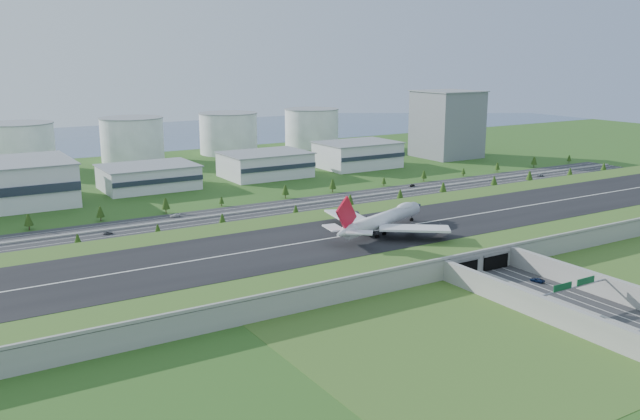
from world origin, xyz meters
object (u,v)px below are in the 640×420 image
fuel_tank_a (20,147)px  car_0 (519,295)px  car_7 (175,215)px  car_5 (412,185)px  car_6 (540,175)px  car_2 (537,280)px  office_tower (447,124)px  car_4 (108,233)px  car_1 (610,333)px  boeing_747 (383,220)px

fuel_tank_a → car_0: size_ratio=11.96×
fuel_tank_a → car_7: (47.47, -205.05, -16.56)m
car_5 → car_6: bearing=63.9°
car_2 → car_6: car_6 is taller
car_0 → car_7: 194.36m
car_0 → car_7: (-64.10, 183.48, 0.11)m
office_tower → car_2: office_tower is taller
car_0 → car_5: 208.96m
fuel_tank_a → car_4: bearing=-88.2°
car_4 → car_5: size_ratio=1.00×
car_1 → car_5: bearing=53.9°
car_6 → car_4: bearing=91.2°
boeing_747 → car_4: boeing_747 is taller
car_0 → car_6: size_ratio=0.73×
car_4 → car_5: bearing=-83.0°
car_4 → car_7: 44.02m
car_1 → car_2: 51.57m
car_5 → car_7: size_ratio=0.81×
boeing_747 → car_2: bearing=-91.1°
office_tower → car_6: size_ratio=9.56×
car_6 → office_tower: bearing=-2.3°
car_2 → car_6: size_ratio=0.99×
fuel_tank_a → car_4: size_ratio=10.93×
office_tower → car_7: office_tower is taller
fuel_tank_a → boeing_747: size_ratio=0.76×
office_tower → boeing_747: office_tower is taller
car_4 → car_7: size_ratio=0.81×
fuel_tank_a → car_2: 402.48m
car_0 → car_6: bearing=53.3°
boeing_747 → car_7: boeing_747 is taller
fuel_tank_a → car_2: fuel_tank_a is taller
office_tower → car_0: office_tower is taller
car_4 → car_5: (203.72, 17.88, -0.03)m
boeing_747 → car_6: (208.13, 91.29, -13.20)m
fuel_tank_a → car_2: (130.35, -380.42, -16.59)m
car_0 → car_5: size_ratio=0.92×
car_2 → boeing_747: bearing=-81.6°
car_1 → car_7: 230.99m
office_tower → fuel_tank_a: size_ratio=1.10×
office_tower → car_4: size_ratio=12.02×
fuel_tank_a → car_0: fuel_tank_a is taller
office_tower → fuel_tank_a: (-320.00, 115.00, -10.00)m
office_tower → car_7: (-272.53, -90.05, -26.56)m
fuel_tank_a → car_0: bearing=-74.0°
boeing_747 → car_2: (24.98, -66.68, -13.21)m
boeing_747 → car_5: size_ratio=14.53×
car_7 → car_5: bearing=95.5°
car_0 → car_4: 196.18m
fuel_tank_a → car_5: (210.78, -204.63, -16.63)m
office_tower → fuel_tank_a: bearing=160.2°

